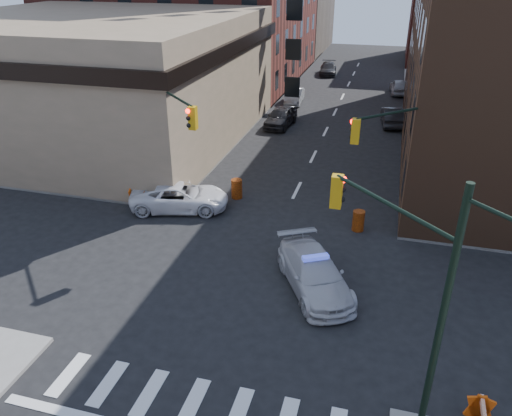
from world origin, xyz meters
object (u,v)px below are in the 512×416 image
Objects in this scene: parked_car_wnear at (281,117)px; barrel_road at (358,221)px; barrel_bank at (237,189)px; pedestrian_b at (110,160)px; pickup at (180,197)px; parked_car_wfar at (294,96)px; parked_car_enear at (392,116)px; police_car at (314,273)px; barricade_nw_a at (139,195)px; pedestrian_a at (124,184)px.

parked_car_wnear is 4.32× the size of barrel_road.
parked_car_wnear is 14.45m from barrel_bank.
pedestrian_b is 8.82m from barrel_bank.
pickup is 24.33m from parked_car_wfar.
pickup is 9.79m from barrel_road.
parked_car_wnear reaches higher than parked_car_enear.
parked_car_wfar is at bearing 39.73° from pedestrian_b.
barrel_road is (1.34, 5.68, -0.22)m from police_car.
barricade_nw_a is (-13.35, -19.59, -0.17)m from parked_car_enear.
police_car is 23.13m from parked_car_wnear.
parked_car_enear is (10.90, 19.49, 0.02)m from pickup.
barricade_nw_a is at bearing 77.35° from pickup.
parked_car_enear reaches higher than barrel_bank.
pedestrian_b is at bearing 169.03° from barrel_road.
barrel_road is at bearing -104.02° from pickup.
barrel_bank is 0.96× the size of barricade_nw_a.
barrel_bank is at bearing 57.97° from parked_car_enear.
pickup is at bearing -139.15° from barrel_bank.
pickup is 3.44m from barrel_bank.
parked_car_wfar is (-6.89, 29.79, -0.07)m from police_car.
police_car is 25.12m from parked_car_enear.
police_car is 17.02m from pedestrian_b.
parked_car_enear is at bearing 86.72° from barrel_road.
parked_car_wfar is at bearing 71.91° from barricade_nw_a.
barrel_bank is (8.74, -1.00, -0.53)m from pedestrian_b.
pedestrian_b is 1.76× the size of barrel_road.
parked_car_wfar is at bearing -18.67° from pickup.
barrel_road is (8.23, -24.11, -0.16)m from parked_car_wfar.
parked_car_enear is 23.70m from barricade_nw_a.
pickup is at bearing -97.20° from parked_car_wfar.
police_car is 2.93× the size of pedestrian_a.
parked_car_wnear is 18.29m from barrel_road.
police_car is at bearing 78.08° from parked_car_enear.
parked_car_wnear is 9.40m from parked_car_enear.
parked_car_wnear reaches higher than parked_car_wfar.
barricade_nw_a is at bearing -99.63° from parked_car_wnear.
pedestrian_a is 1.53× the size of barricade_nw_a.
parked_car_enear is 2.58× the size of pedestrian_a.
pickup reaches higher than barricade_nw_a.
parked_car_wfar is 2.23× the size of pedestrian_b.
parked_car_enear is 4.08× the size of barrel_bank.
barrel_road is at bearing -59.55° from parked_car_wnear.
pedestrian_b is 1.61× the size of barricade_nw_a.
pedestrian_b is 16.24m from barrel_road.
pedestrian_b reaches higher than barricade_nw_a.
parked_car_wnear is 17.34m from barricade_nw_a.
parked_car_wnear is 1.01× the size of parked_car_enear.
parked_car_wnear is at bearing 92.69° from barrel_bank.
parked_car_wfar is 3.59× the size of barricade_nw_a.
pedestrian_a reaches higher than barrel_road.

